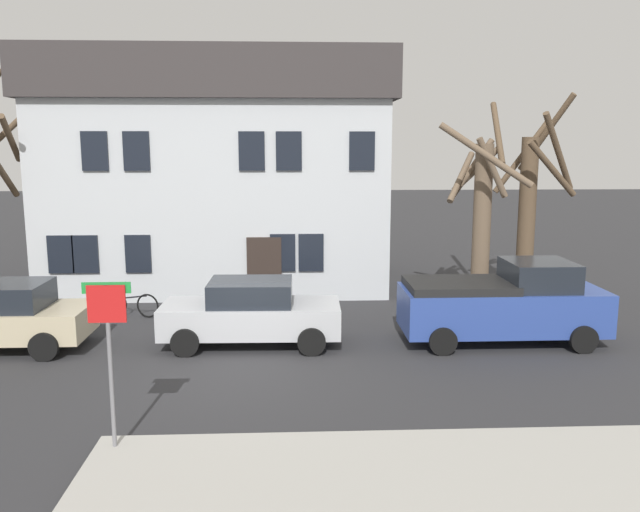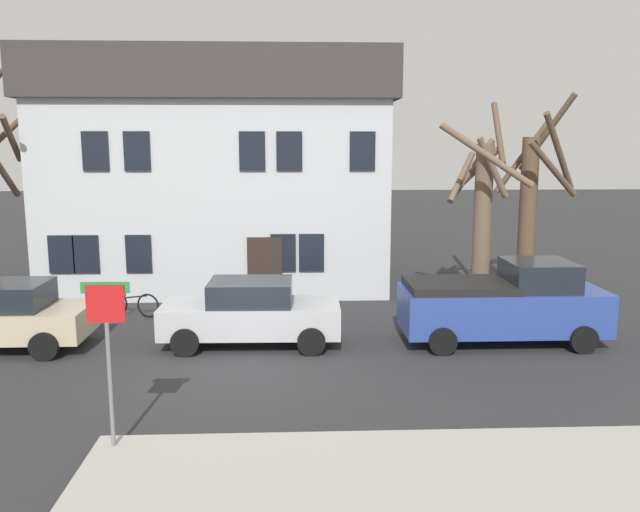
% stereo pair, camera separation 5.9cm
% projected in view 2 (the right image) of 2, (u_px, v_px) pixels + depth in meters
% --- Properties ---
extents(ground_plane, '(120.00, 120.00, 0.00)m').
position_uv_depth(ground_plane, '(240.00, 372.00, 14.26)').
color(ground_plane, '#2D2D30').
extents(building_main, '(11.94, 7.43, 8.03)m').
position_uv_depth(building_main, '(221.00, 170.00, 23.40)').
color(building_main, silver).
rests_on(building_main, ground_plane).
extents(tree_bare_mid, '(2.62, 2.82, 5.63)m').
position_uv_depth(tree_bare_mid, '(481.00, 214.00, 19.55)').
color(tree_bare_mid, brown).
rests_on(tree_bare_mid, ground_plane).
extents(tree_bare_far, '(2.70, 2.78, 6.60)m').
position_uv_depth(tree_bare_far, '(529.00, 202.00, 20.49)').
color(tree_bare_far, brown).
rests_on(tree_bare_far, ground_plane).
extents(car_silver_sedan, '(4.47, 2.08, 1.65)m').
position_uv_depth(car_silver_sedan, '(251.00, 313.00, 16.11)').
color(car_silver_sedan, '#B7BABF').
rests_on(car_silver_sedan, ground_plane).
extents(pickup_truck_blue, '(5.06, 2.15, 2.10)m').
position_uv_depth(pickup_truck_blue, '(504.00, 304.00, 16.28)').
color(pickup_truck_blue, '#2D4799').
rests_on(pickup_truck_blue, ground_plane).
extents(street_sign_pole, '(0.76, 0.07, 2.85)m').
position_uv_depth(street_sign_pole, '(107.00, 335.00, 10.17)').
color(street_sign_pole, slate).
rests_on(street_sign_pole, ground_plane).
extents(bicycle_leaning, '(1.68, 0.59, 1.03)m').
position_uv_depth(bicycle_leaning, '(132.00, 304.00, 18.90)').
color(bicycle_leaning, black).
rests_on(bicycle_leaning, ground_plane).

